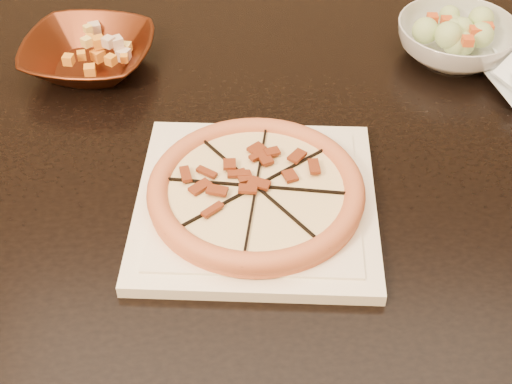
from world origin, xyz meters
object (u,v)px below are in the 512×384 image
(bronze_bowl, at_px, (89,55))
(salad_bowl, at_px, (455,40))
(pizza, at_px, (256,190))
(plate, at_px, (256,202))
(dining_table, at_px, (212,172))

(bronze_bowl, bearing_deg, salad_bowl, 4.30)
(pizza, bearing_deg, plate, -9.92)
(dining_table, xyz_separation_m, plate, (0.08, -0.18, 0.10))
(plate, bearing_deg, bronze_bowl, 130.61)
(plate, xyz_separation_m, salad_bowl, (0.34, 0.38, 0.02))
(plate, bearing_deg, salad_bowl, 48.55)
(salad_bowl, bearing_deg, bronze_bowl, -175.70)
(bronze_bowl, distance_m, salad_bowl, 0.63)
(dining_table, bearing_deg, salad_bowl, 26.61)
(pizza, bearing_deg, salad_bowl, 48.55)
(dining_table, distance_m, plate, 0.22)
(dining_table, xyz_separation_m, bronze_bowl, (-0.21, 0.16, 0.12))
(plate, xyz_separation_m, bronze_bowl, (-0.29, 0.34, 0.02))
(plate, bearing_deg, dining_table, 113.16)
(pizza, xyz_separation_m, bronze_bowl, (-0.29, 0.34, -0.01))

